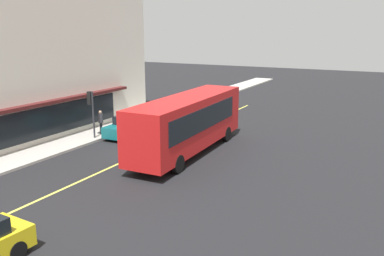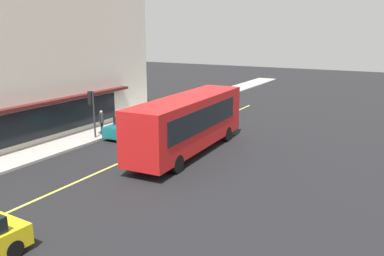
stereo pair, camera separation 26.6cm
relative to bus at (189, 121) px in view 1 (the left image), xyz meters
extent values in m
plane|color=black|center=(-1.11, 2.48, -1.99)|extent=(120.00, 120.00, 0.00)
cube|color=#B2ADA3|center=(-1.11, 8.00, -1.91)|extent=(80.00, 2.68, 0.15)
cube|color=#D8D14C|center=(-1.11, 2.48, -1.98)|extent=(36.00, 0.16, 0.01)
cube|color=#4C1919|center=(-2.77, 9.09, 0.81)|extent=(16.30, 0.70, 0.20)
cube|color=black|center=(-2.77, 9.31, -0.49)|extent=(13.97, 0.08, 2.00)
cube|color=red|center=(-0.04, 0.00, 0.01)|extent=(11.09, 2.91, 3.00)
cube|color=black|center=(5.41, 0.20, 0.37)|extent=(0.20, 2.10, 1.80)
cube|color=black|center=(-0.39, 1.26, 0.37)|extent=(8.80, 0.39, 1.32)
cube|color=black|center=(-0.29, -1.28, 0.37)|extent=(8.80, 0.39, 1.32)
cube|color=#0CF259|center=(5.48, 0.21, 1.26)|extent=(0.15, 1.90, 0.36)
cube|color=#2D2D33|center=(5.51, 0.21, -1.24)|extent=(0.25, 2.40, 0.40)
cylinder|color=black|center=(3.44, 1.26, -1.49)|extent=(1.01, 0.34, 1.00)
cylinder|color=black|center=(3.52, -1.00, -1.49)|extent=(1.01, 0.34, 1.00)
cylinder|color=black|center=(-3.60, 0.99, -1.49)|extent=(1.01, 0.34, 1.00)
cylinder|color=black|center=(-3.51, -1.26, -1.49)|extent=(1.01, 0.34, 1.00)
cylinder|color=#2D2D33|center=(-0.46, 7.19, -0.24)|extent=(0.12, 0.12, 3.20)
cube|color=black|center=(-0.46, 7.39, 0.91)|extent=(0.30, 0.30, 0.90)
sphere|color=red|center=(-0.46, 7.56, 1.18)|extent=(0.18, 0.18, 0.18)
sphere|color=orange|center=(-0.46, 7.56, 0.91)|extent=(0.18, 0.18, 0.18)
sphere|color=green|center=(-0.46, 7.56, 0.64)|extent=(0.18, 0.18, 0.18)
cube|color=#14666B|center=(1.55, 5.61, -1.39)|extent=(4.36, 1.94, 0.75)
cube|color=black|center=(1.70, 5.62, -0.74)|extent=(2.46, 1.59, 0.55)
cylinder|color=black|center=(0.16, 4.75, -1.67)|extent=(0.65, 0.24, 0.64)
cylinder|color=black|center=(0.10, 6.39, -1.67)|extent=(0.65, 0.24, 0.64)
cylinder|color=black|center=(2.99, 4.84, -1.67)|extent=(0.65, 0.24, 0.64)
cylinder|color=black|center=(2.94, 6.48, -1.67)|extent=(0.65, 0.24, 0.64)
cylinder|color=black|center=(-13.18, -0.74, -1.67)|extent=(0.65, 0.25, 0.64)
cube|color=#B7BABF|center=(10.66, 5.63, -1.39)|extent=(4.39, 2.02, 0.75)
cube|color=black|center=(10.51, 5.64, -0.74)|extent=(2.48, 1.63, 0.55)
cylinder|color=black|center=(12.12, 6.38, -1.67)|extent=(0.65, 0.25, 0.64)
cylinder|color=black|center=(12.04, 4.74, -1.67)|extent=(0.65, 0.25, 0.64)
cylinder|color=black|center=(9.29, 6.52, -1.67)|extent=(0.65, 0.25, 0.64)
cylinder|color=black|center=(9.20, 4.89, -1.67)|extent=(0.65, 0.25, 0.64)
cylinder|color=black|center=(0.58, 7.48, -1.43)|extent=(0.18, 0.18, 0.82)
cylinder|color=#3F3F47|center=(0.58, 7.48, -0.69)|extent=(0.34, 0.34, 0.65)
sphere|color=tan|center=(0.58, 7.48, -0.26)|extent=(0.23, 0.23, 0.23)
camera|label=1|loc=(-20.97, -11.50, 5.43)|focal=37.67mm
camera|label=2|loc=(-20.84, -11.73, 5.43)|focal=37.67mm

